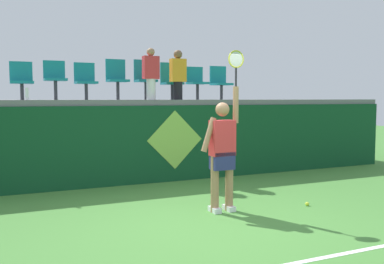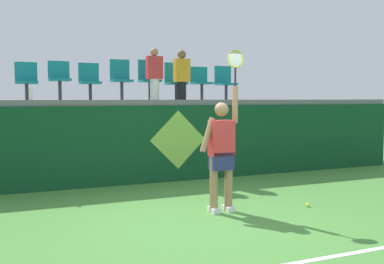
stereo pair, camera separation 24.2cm
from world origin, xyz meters
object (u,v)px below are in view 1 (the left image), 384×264
Objects in this scene: spectator_1 at (178,74)px; stadium_chair_2 at (85,79)px; stadium_chair_3 at (117,77)px; stadium_chair_0 at (21,79)px; stadium_chair_1 at (55,77)px; tennis_player at (223,150)px; stadium_chair_6 at (196,81)px; stadium_chair_5 at (171,80)px; water_bottle at (27,94)px; stadium_chair_4 at (145,77)px; stadium_chair_7 at (220,81)px; tennis_ball at (307,204)px; spectator_0 at (151,73)px.

stadium_chair_2 is at bearing 167.64° from spectator_1.
stadium_chair_3 is (0.69, 0.00, 0.06)m from stadium_chair_2.
stadium_chair_1 is (0.65, -0.00, 0.05)m from stadium_chair_0.
tennis_player is 3.24× the size of stadium_chair_6.
stadium_chair_5 reaches higher than tennis_player.
spectator_1 is (3.19, 0.22, 0.46)m from water_bottle.
stadium_chair_4 is 1.93m from stadium_chair_7.
stadium_chair_3 is 2.58m from stadium_chair_7.
stadium_chair_7 is (2.58, -0.00, -0.05)m from stadium_chair_3.
stadium_chair_2 is at bearing 113.61° from tennis_player.
tennis_ball is 0.06× the size of spectator_1.
stadium_chair_4 is (-0.16, 3.43, 1.29)m from tennis_player.
stadium_chair_2 is (0.63, 0.00, -0.04)m from stadium_chair_1.
stadium_chair_4 is (0.64, 0.00, 0.01)m from stadium_chair_3.
stadium_chair_7 is 0.74× the size of spectator_1.
stadium_chair_0 is 0.70× the size of spectator_0.
spectator_1 is at bearing -34.33° from stadium_chair_4.
spectator_1 is at bearing -0.29° from spectator_0.
stadium_chair_7 is at bearing 0.09° from stadium_chair_1.
stadium_chair_6 is (3.24, -0.00, -0.03)m from stadium_chair_1.
stadium_chair_2 reaches higher than water_bottle.
stadium_chair_5 is (3.24, 0.01, 0.04)m from stadium_chair_0.
spectator_1 is (0.64, -0.44, 0.07)m from stadium_chair_4.
stadium_chair_0 is 4.54m from stadium_chair_7.
stadium_chair_4 is (2.61, 0.00, 0.08)m from stadium_chair_0.
tennis_player is 3.11× the size of stadium_chair_7.
stadium_chair_4 is (1.33, 0.00, 0.07)m from stadium_chair_2.
stadium_chair_2 is 0.92× the size of stadium_chair_5.
stadium_chair_2 is (1.22, 0.65, 0.32)m from water_bottle.
spectator_0 reaches higher than tennis_player.
tennis_ball is (1.46, -0.29, -0.95)m from tennis_player.
stadium_chair_3 is 1.93m from stadium_chair_6.
stadium_chair_5 is at bearing 0.08° from stadium_chair_3.
stadium_chair_3 is 0.99× the size of stadium_chair_4.
stadium_chair_1 is (-3.58, 3.70, 2.21)m from tennis_ball.
tennis_player is 3.11× the size of stadium_chair_1.
spectator_1 is at bearing -12.36° from stadium_chair_2.
stadium_chair_3 is at bearing 0.38° from stadium_chair_1.
stadium_chair_4 is at bearing 0.03° from stadium_chair_3.
stadium_chair_7 reaches higher than stadium_chair_0.
stadium_chair_7 reaches higher than stadium_chair_2.
stadium_chair_2 is (-1.50, 3.42, 1.22)m from tennis_player.
tennis_player reaches higher than stadium_chair_0.
spectator_0 is at bearing -12.20° from stadium_chair_1.
stadium_chair_7 is at bearing 8.22° from water_bottle.
stadium_chair_1 reaches higher than stadium_chair_0.
stadium_chair_6 is (1.93, -0.01, -0.05)m from stadium_chair_3.
water_bottle is at bearing 143.73° from tennis_ball.
stadium_chair_3 is 1.36m from spectator_1.
spectator_0 reaches higher than water_bottle.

